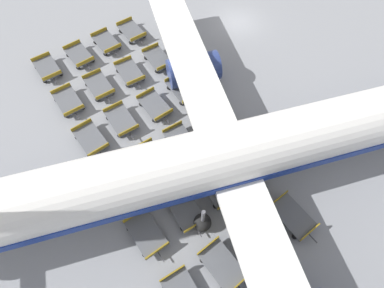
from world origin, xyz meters
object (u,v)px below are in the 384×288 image
(baggage_dolly_row_far_col_d, at_px, (214,124))
(baggage_dolly_row_far_col_e, at_px, (248,165))
(baggage_dolly_row_mid_b_col_a, at_px, (106,42))
(baggage_dolly_row_mid_b_col_d, at_px, (182,142))
(airplane, at_px, (246,151))
(baggage_dolly_row_far_col_b, at_px, (158,59))
(baggage_dolly_row_mid_a_col_c, at_px, (121,120))
(baggage_dolly_row_mid_b_col_b, at_px, (130,72))
(baggage_dolly_row_near_col_a, at_px, (47,68))
(baggage_dolly_row_near_col_b, at_px, (68,101))
(baggage_dolly_row_near_col_e, at_px, (146,233))
(baggage_dolly_row_far_col_c, at_px, (182,89))
(baggage_dolly_row_mid_a_col_d, at_px, (152,160))
(baggage_dolly_row_near_col_c, at_px, (91,139))
(baggage_dolly_row_mid_b_col_c, at_px, (155,106))
(baggage_dolly_row_mid_a_col_a, at_px, (79,55))
(baggage_dolly_row_mid_b_col_f, at_px, (260,241))
(baggage_dolly_row_mid_b_col_e, at_px, (217,187))
(baggage_dolly_row_far_col_f, at_px, (293,216))
(baggage_dolly_row_near_col_d, at_px, (115,181))
(baggage_dolly_row_mid_a_col_b, at_px, (99,86))
(baggage_dolly_row_mid_a_col_e, at_px, (185,209))
(baggage_dolly_row_far_col_a, at_px, (132,31))
(baggage_dolly_row_mid_a_col_f, at_px, (222,265))

(baggage_dolly_row_far_col_d, relative_size, baggage_dolly_row_far_col_e, 1.00)
(baggage_dolly_row_mid_b_col_a, height_order, baggage_dolly_row_mid_b_col_d, same)
(airplane, relative_size, baggage_dolly_row_mid_b_col_d, 12.59)
(baggage_dolly_row_far_col_b, height_order, baggage_dolly_row_far_col_d, same)
(baggage_dolly_row_mid_a_col_c, distance_m, baggage_dolly_row_mid_b_col_b, 5.06)
(baggage_dolly_row_near_col_a, xyz_separation_m, baggage_dolly_row_near_col_b, (4.40, 0.99, 0.00))
(baggage_dolly_row_near_col_e, height_order, baggage_dolly_row_far_col_c, same)
(baggage_dolly_row_mid_a_col_d, distance_m, baggage_dolly_row_mid_b_col_d, 2.61)
(baggage_dolly_row_near_col_c, bearing_deg, baggage_dolly_row_mid_b_col_c, 101.69)
(baggage_dolly_row_mid_a_col_d, relative_size, baggage_dolly_row_far_col_b, 1.00)
(baggage_dolly_row_near_col_a, bearing_deg, baggage_dolly_row_mid_a_col_a, 99.82)
(baggage_dolly_row_mid_b_col_f, bearing_deg, baggage_dolly_row_mid_b_col_e, -167.33)
(baggage_dolly_row_far_col_f, bearing_deg, baggage_dolly_row_mid_b_col_c, -156.21)
(baggage_dolly_row_near_col_c, height_order, baggage_dolly_row_far_col_e, same)
(baggage_dolly_row_mid_a_col_c, relative_size, baggage_dolly_row_far_col_e, 1.00)
(baggage_dolly_row_mid_b_col_c, bearing_deg, baggage_dolly_row_mid_b_col_e, 10.90)
(baggage_dolly_row_mid_a_col_a, bearing_deg, airplane, 26.65)
(baggage_dolly_row_near_col_e, bearing_deg, baggage_dolly_row_near_col_d, -168.48)
(airplane, xyz_separation_m, baggage_dolly_row_mid_a_col_d, (-3.31, -5.39, -2.99))
(baggage_dolly_row_near_col_b, height_order, baggage_dolly_row_mid_a_col_b, same)
(baggage_dolly_row_far_col_c, bearing_deg, baggage_dolly_row_far_col_d, 13.42)
(baggage_dolly_row_mid_a_col_c, height_order, baggage_dolly_row_mid_a_col_e, same)
(baggage_dolly_row_mid_a_col_d, height_order, baggage_dolly_row_far_col_e, same)
(baggage_dolly_row_near_col_d, height_order, baggage_dolly_row_mid_b_col_a, same)
(baggage_dolly_row_near_col_b, xyz_separation_m, baggage_dolly_row_mid_a_col_d, (7.70, 4.53, 0.00))
(baggage_dolly_row_near_col_e, relative_size, baggage_dolly_row_mid_a_col_a, 1.00)
(baggage_dolly_row_mid_a_col_b, height_order, baggage_dolly_row_far_col_d, same)
(baggage_dolly_row_mid_b_col_f, bearing_deg, baggage_dolly_row_far_col_c, 179.55)
(baggage_dolly_row_mid_b_col_b, bearing_deg, airplane, 19.84)
(baggage_dolly_row_near_col_b, relative_size, baggage_dolly_row_mid_b_col_c, 1.00)
(baggage_dolly_row_mid_a_col_a, bearing_deg, baggage_dolly_row_mid_a_col_b, 10.32)
(airplane, bearing_deg, baggage_dolly_row_mid_a_col_b, -148.26)
(baggage_dolly_row_far_col_c, bearing_deg, baggage_dolly_row_mid_a_col_a, -135.84)
(baggage_dolly_row_near_col_c, distance_m, baggage_dolly_row_far_col_a, 12.25)
(baggage_dolly_row_mid_b_col_d, bearing_deg, baggage_dolly_row_mid_a_col_d, -77.27)
(baggage_dolly_row_mid_a_col_c, height_order, baggage_dolly_row_far_col_b, same)
(baggage_dolly_row_far_col_b, bearing_deg, baggage_dolly_row_mid_b_col_b, -77.62)
(baggage_dolly_row_mid_b_col_e, xyz_separation_m, baggage_dolly_row_far_col_a, (-17.65, -0.70, 0.00))
(baggage_dolly_row_mid_b_col_e, distance_m, baggage_dolly_row_far_col_a, 17.67)
(baggage_dolly_row_far_col_b, bearing_deg, baggage_dolly_row_far_col_e, 10.66)
(airplane, relative_size, baggage_dolly_row_mid_a_col_e, 12.60)
(baggage_dolly_row_mid_b_col_c, height_order, baggage_dolly_row_mid_b_col_f, same)
(baggage_dolly_row_mid_a_col_b, bearing_deg, baggage_dolly_row_near_col_a, -135.44)
(baggage_dolly_row_mid_b_col_b, relative_size, baggage_dolly_row_far_col_e, 1.00)
(baggage_dolly_row_mid_b_col_f, relative_size, baggage_dolly_row_far_col_f, 1.00)
(baggage_dolly_row_near_col_a, relative_size, baggage_dolly_row_mid_a_col_e, 1.00)
(baggage_dolly_row_near_col_d, height_order, baggage_dolly_row_mid_a_col_d, same)
(baggage_dolly_row_near_col_e, distance_m, baggage_dolly_row_mid_a_col_f, 5.11)
(baggage_dolly_row_mid_a_col_a, distance_m, baggage_dolly_row_mid_a_col_f, 21.45)
(baggage_dolly_row_near_col_b, height_order, baggage_dolly_row_far_col_d, same)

